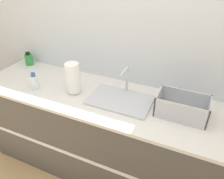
{
  "coord_description": "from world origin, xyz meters",
  "views": [
    {
      "loc": [
        0.67,
        -1.1,
        2.03
      ],
      "look_at": [
        0.04,
        0.3,
        1.06
      ],
      "focal_mm": 35.0,
      "sensor_mm": 36.0,
      "label": 1
    }
  ],
  "objects_px": {
    "paper_towel_roll": "(73,78)",
    "bottle_green": "(29,59)",
    "dish_rack": "(182,108)",
    "sink": "(120,99)",
    "bottle_clear": "(35,82)"
  },
  "relations": [
    {
      "from": "dish_rack",
      "to": "bottle_green",
      "type": "xyz_separation_m",
      "value": [
        -1.73,
        0.23,
        0.0
      ]
    },
    {
      "from": "paper_towel_roll",
      "to": "dish_rack",
      "type": "distance_m",
      "value": 0.95
    },
    {
      "from": "bottle_green",
      "to": "sink",
      "type": "bearing_deg",
      "value": -11.27
    },
    {
      "from": "paper_towel_roll",
      "to": "dish_rack",
      "type": "relative_size",
      "value": 0.73
    },
    {
      "from": "dish_rack",
      "to": "bottle_green",
      "type": "height_order",
      "value": "dish_rack"
    },
    {
      "from": "sink",
      "to": "bottle_clear",
      "type": "bearing_deg",
      "value": -169.7
    },
    {
      "from": "dish_rack",
      "to": "bottle_clear",
      "type": "relative_size",
      "value": 2.37
    },
    {
      "from": "bottle_green",
      "to": "bottle_clear",
      "type": "bearing_deg",
      "value": -42.69
    },
    {
      "from": "sink",
      "to": "bottle_green",
      "type": "xyz_separation_m",
      "value": [
        -1.22,
        0.24,
        0.05
      ]
    },
    {
      "from": "sink",
      "to": "bottle_green",
      "type": "bearing_deg",
      "value": 168.73
    },
    {
      "from": "bottle_green",
      "to": "paper_towel_roll",
      "type": "bearing_deg",
      "value": -20.1
    },
    {
      "from": "paper_towel_roll",
      "to": "dish_rack",
      "type": "xyz_separation_m",
      "value": [
        0.95,
        0.06,
        -0.08
      ]
    },
    {
      "from": "paper_towel_roll",
      "to": "bottle_green",
      "type": "distance_m",
      "value": 0.84
    },
    {
      "from": "dish_rack",
      "to": "sink",
      "type": "bearing_deg",
      "value": -178.62
    },
    {
      "from": "sink",
      "to": "paper_towel_roll",
      "type": "bearing_deg",
      "value": -174.4
    }
  ]
}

